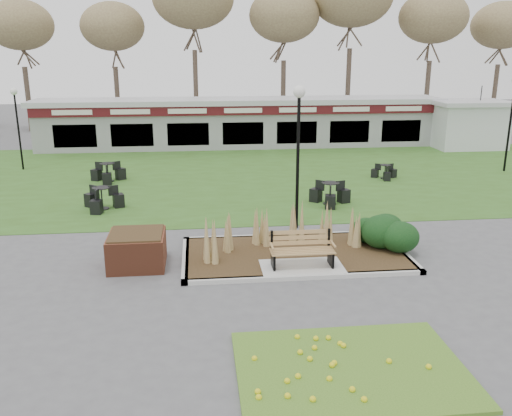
{
  "coord_description": "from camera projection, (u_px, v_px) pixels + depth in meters",
  "views": [
    {
      "loc": [
        -2.68,
        -13.08,
        5.67
      ],
      "look_at": [
        -1.03,
        2.0,
        1.25
      ],
      "focal_mm": 38.0,
      "sensor_mm": 36.0,
      "label": 1
    }
  ],
  "objects": [
    {
      "name": "ground",
      "position": [
        303.0,
        273.0,
        14.35
      ],
      "size": [
        100.0,
        100.0,
        0.0
      ],
      "primitive_type": "plane",
      "color": "#515154",
      "rests_on": "ground"
    },
    {
      "name": "flower_bed",
      "position": [
        351.0,
        368.0,
        9.94
      ],
      "size": [
        4.2,
        3.0,
        0.16
      ],
      "color": "#3A691E",
      "rests_on": "ground"
    },
    {
      "name": "service_hut",
      "position": [
        467.0,
        124.0,
        32.53
      ],
      "size": [
        4.4,
        3.4,
        2.83
      ],
      "color": "silver",
      "rests_on": "ground"
    },
    {
      "name": "patio_umbrella",
      "position": [
        478.0,
        120.0,
        32.55
      ],
      "size": [
        2.18,
        2.22,
        2.57
      ],
      "color": "black",
      "rests_on": "ground"
    },
    {
      "name": "planting_bed",
      "position": [
        338.0,
        241.0,
        15.67
      ],
      "size": [
        6.75,
        3.4,
        1.27
      ],
      "color": "#312713",
      "rests_on": "ground"
    },
    {
      "name": "lamp_post_mid_right",
      "position": [
        299.0,
        126.0,
        17.05
      ],
      "size": [
        0.38,
        0.38,
        4.64
      ],
      "color": "black",
      "rests_on": "ground"
    },
    {
      "name": "bistro_set_d",
      "position": [
        330.0,
        197.0,
        20.64
      ],
      "size": [
        1.56,
        1.52,
        0.85
      ],
      "color": "black",
      "rests_on": "ground"
    },
    {
      "name": "bistro_set_c",
      "position": [
        385.0,
        174.0,
        24.81
      ],
      "size": [
        1.2,
        1.11,
        0.64
      ],
      "color": "black",
      "rests_on": "ground"
    },
    {
      "name": "park_bench",
      "position": [
        302.0,
        249.0,
        14.42
      ],
      "size": [
        1.7,
        0.66,
        0.93
      ],
      "color": "#A07D48",
      "rests_on": "ground"
    },
    {
      "name": "brick_planter",
      "position": [
        137.0,
        249.0,
        14.71
      ],
      "size": [
        1.5,
        1.5,
        0.95
      ],
      "color": "brown",
      "rests_on": "ground"
    },
    {
      "name": "food_pavilion",
      "position": [
        241.0,
        122.0,
        32.99
      ],
      "size": [
        24.6,
        3.4,
        2.9
      ],
      "color": "gray",
      "rests_on": "ground"
    },
    {
      "name": "bistro_set_a",
      "position": [
        102.0,
        202.0,
        20.0
      ],
      "size": [
        1.54,
        1.46,
        0.83
      ],
      "color": "black",
      "rests_on": "ground"
    },
    {
      "name": "lamp_post_far_left",
      "position": [
        16.0,
        111.0,
        25.97
      ],
      "size": [
        0.33,
        0.33,
        3.97
      ],
      "color": "black",
      "rests_on": "ground"
    },
    {
      "name": "lawn",
      "position": [
        255.0,
        174.0,
        25.8
      ],
      "size": [
        34.0,
        16.0,
        0.02
      ],
      "primitive_type": "cube",
      "color": "#33571B",
      "rests_on": "ground"
    },
    {
      "name": "tree_backdrop",
      "position": [
        231.0,
        12.0,
        38.74
      ],
      "size": [
        47.24,
        5.24,
        10.36
      ],
      "color": "#47382B",
      "rests_on": "ground"
    },
    {
      "name": "bistro_set_b",
      "position": [
        108.0,
        175.0,
        24.24
      ],
      "size": [
        1.57,
        1.42,
        0.84
      ],
      "color": "black",
      "rests_on": "ground"
    }
  ]
}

